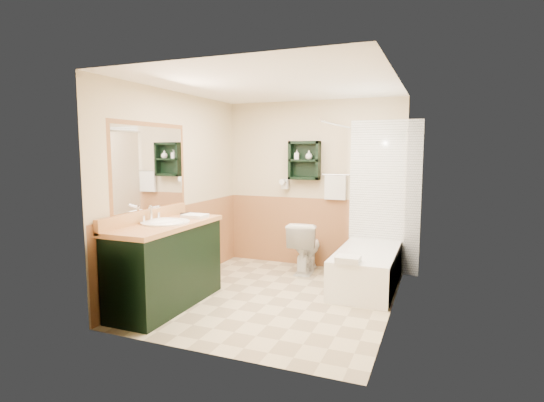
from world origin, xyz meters
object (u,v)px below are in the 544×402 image
Objects in this scene: hair_dryer at (285,184)px; bathtub at (367,269)px; toilet at (305,247)px; soap_bottle_a at (297,157)px; vanity at (167,265)px; vanity_book at (180,207)px; soap_bottle_b at (309,156)px; wall_shelf at (304,160)px.

hair_dryer is 0.16× the size of bathtub.
toilet is 1.29m from soap_bottle_a.
soap_bottle_a is at bearing 69.43° from vanity.
vanity is 2.42m from bathtub.
hair_dryer is at bearing 32.13° from vanity_book.
bathtub is 7.38× the size of vanity_book.
soap_bottle_b is (1.13, 1.56, 0.60)m from vanity_book.
bathtub is at bearing 37.14° from vanity.
hair_dryer is (-0.30, 0.02, -0.35)m from wall_shelf.
vanity_book is (-1.17, -1.31, 0.67)m from toilet.
soap_bottle_b is at bearing 146.59° from bathtub.
wall_shelf reaches higher than soap_bottle_b.
vanity is at bearing -110.57° from soap_bottle_a.
bathtub is 10.92× the size of soap_bottle_a.
vanity is 0.96× the size of bathtub.
soap_bottle_a is at bearing 151.02° from bathtub.
vanity_book is at bearing -121.24° from soap_bottle_a.
wall_shelf reaches higher than vanity.
soap_bottle_a reaches higher than toilet.
vanity is 11.56× the size of soap_bottle_b.
toilet is at bearing 61.36° from vanity.
toilet is 3.51× the size of vanity_book.
wall_shelf reaches higher than hair_dryer.
soap_bottle_a is (0.78, 2.08, 1.14)m from vanity.
soap_bottle_b is at bearing 65.16° from vanity.
vanity_book is (-1.06, -1.57, -0.53)m from wall_shelf.
bathtub is at bearing -31.78° from wall_shelf.
vanity is (-0.89, -2.09, -1.09)m from wall_shelf.
hair_dryer is 0.44m from soap_bottle_a.
toilet reaches higher than bathtub.
wall_shelf is 1.79m from bathtub.
wall_shelf reaches higher than soap_bottle_a.
wall_shelf is 0.46m from hair_dryer.
hair_dryer reaches higher than toilet.
wall_shelf is 4.40× the size of soap_bottle_b.
soap_bottle_a is at bearing -53.70° from toilet.
soap_bottle_b reaches higher than vanity_book.
vanity is 7.12× the size of vanity_book.
vanity is at bearing -105.72° from hair_dryer.
soap_bottle_a is 0.18m from soap_bottle_b.
soap_bottle_b is at bearing 0.00° from soap_bottle_a.
wall_shelf is 0.37× the size of bathtub.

